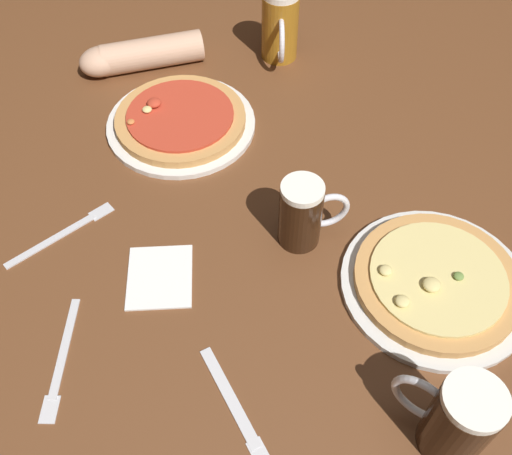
% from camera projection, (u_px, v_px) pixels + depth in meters
% --- Properties ---
extents(ground_plane, '(2.40, 2.40, 0.03)m').
position_uv_depth(ground_plane, '(256.00, 239.00, 1.12)').
color(ground_plane, brown).
extents(pizza_plate_near, '(0.33, 0.33, 0.05)m').
position_uv_depth(pizza_plate_near, '(436.00, 282.00, 1.02)').
color(pizza_plate_near, silver).
rests_on(pizza_plate_near, ground_plane).
extents(pizza_plate_far, '(0.32, 0.32, 0.05)m').
position_uv_depth(pizza_plate_far, '(181.00, 121.00, 1.28)').
color(pizza_plate_far, silver).
rests_on(pizza_plate_far, ground_plane).
extents(beer_mug_dark, '(0.09, 0.14, 0.17)m').
position_uv_depth(beer_mug_dark, '(280.00, 26.00, 1.38)').
color(beer_mug_dark, '#9E6619').
rests_on(beer_mug_dark, ground_plane).
extents(beer_mug_amber, '(0.13, 0.08, 0.14)m').
position_uv_depth(beer_mug_amber, '(303.00, 213.00, 1.05)').
color(beer_mug_amber, black).
rests_on(beer_mug_amber, ground_plane).
extents(beer_mug_pale, '(0.10, 0.14, 0.16)m').
position_uv_depth(beer_mug_pale, '(457.00, 419.00, 0.81)').
color(beer_mug_pale, black).
rests_on(beer_mug_pale, ground_plane).
extents(napkin_folded, '(0.16, 0.17, 0.01)m').
position_uv_depth(napkin_folded, '(160.00, 276.00, 1.04)').
color(napkin_folded, white).
rests_on(napkin_folded, ground_plane).
extents(fork_left, '(0.22, 0.08, 0.01)m').
position_uv_depth(fork_left, '(63.00, 233.00, 1.11)').
color(fork_left, silver).
rests_on(fork_left, ground_plane).
extents(knife_right, '(0.03, 0.23, 0.01)m').
position_uv_depth(knife_right, '(237.00, 410.00, 0.90)').
color(knife_right, silver).
rests_on(knife_right, ground_plane).
extents(fork_spare, '(0.11, 0.20, 0.01)m').
position_uv_depth(fork_spare, '(61.00, 360.00, 0.95)').
color(fork_spare, silver).
rests_on(fork_spare, ground_plane).
extents(diner_arm, '(0.29, 0.12, 0.07)m').
position_uv_depth(diner_arm, '(136.00, 56.00, 1.39)').
color(diner_arm, tan).
rests_on(diner_arm, ground_plane).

